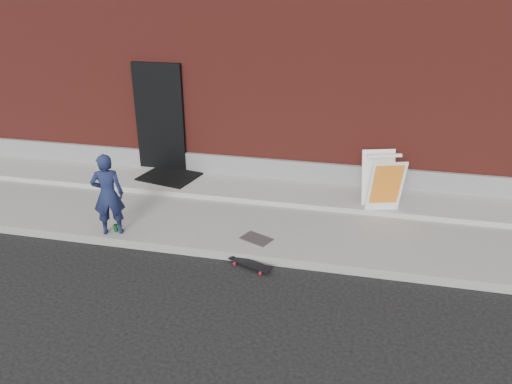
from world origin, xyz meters
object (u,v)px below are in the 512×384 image
(soda_can, at_px, (116,228))
(child, at_px, (108,195))
(skateboard, at_px, (250,264))
(pizza_sign, at_px, (382,182))

(soda_can, bearing_deg, child, -125.99)
(skateboard, relative_size, pizza_sign, 0.70)
(soda_can, bearing_deg, skateboard, -8.65)
(skateboard, distance_m, soda_can, 2.46)
(child, relative_size, soda_can, 11.08)
(child, distance_m, soda_can, 0.64)
(child, relative_size, skateboard, 1.96)
(pizza_sign, bearing_deg, skateboard, -132.71)
(child, height_order, skateboard, child)
(pizza_sign, bearing_deg, soda_can, -158.38)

